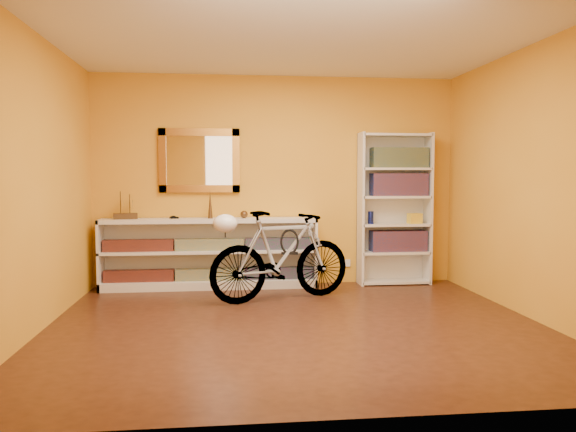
{
  "coord_description": "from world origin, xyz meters",
  "views": [
    {
      "loc": [
        -0.63,
        -4.97,
        1.35
      ],
      "look_at": [
        0.0,
        0.7,
        0.95
      ],
      "focal_mm": 34.82,
      "sensor_mm": 36.0,
      "label": 1
    }
  ],
  "objects": [
    {
      "name": "travel_mug",
      "position": [
        1.17,
        1.82,
        0.84
      ],
      "size": [
        0.07,
        0.07,
        0.16
      ],
      "primitive_type": "cylinder",
      "color": "navy",
      "rests_on": "bookcase"
    },
    {
      "name": "gilt_mirror",
      "position": [
        -0.95,
        1.97,
        1.55
      ],
      "size": [
        0.98,
        0.06,
        0.78
      ],
      "primitive_type": "cube",
      "color": "brown",
      "rests_on": "back_wall"
    },
    {
      "name": "decorative_orb",
      "position": [
        -0.41,
        1.81,
        0.9
      ],
      "size": [
        0.09,
        0.09,
        0.09
      ],
      "primitive_type": "sphere",
      "color": "#4E341A",
      "rests_on": "console_unit"
    },
    {
      "name": "bronze_ornament",
      "position": [
        -0.82,
        1.81,
        1.02
      ],
      "size": [
        0.06,
        0.06,
        0.34
      ],
      "primitive_type": "cone",
      "color": "#4E341A",
      "rests_on": "console_unit"
    },
    {
      "name": "bookcase",
      "position": [
        1.48,
        1.84,
        0.95
      ],
      "size": [
        0.9,
        0.3,
        1.9
      ],
      "primitive_type": null,
      "color": "silver",
      "rests_on": "floor"
    },
    {
      "name": "wall_socket",
      "position": [
        0.9,
        1.99,
        0.25
      ],
      "size": [
        0.09,
        0.02,
        0.09
      ],
      "primitive_type": "cube",
      "color": "silver",
      "rests_on": "back_wall"
    },
    {
      "name": "helmet",
      "position": [
        -0.64,
        0.84,
        0.87
      ],
      "size": [
        0.25,
        0.24,
        0.19
      ],
      "primitive_type": "ellipsoid",
      "color": "white",
      "rests_on": "bicycle"
    },
    {
      "name": "cd_row_upper",
      "position": [
        -0.83,
        1.79,
        0.54
      ],
      "size": [
        2.5,
        0.13,
        0.14
      ],
      "primitive_type": "cube",
      "color": "#1A5178",
      "rests_on": "console_unit"
    },
    {
      "name": "yellow_bag",
      "position": [
        1.73,
        1.8,
        0.83
      ],
      "size": [
        0.18,
        0.14,
        0.13
      ],
      "primitive_type": "cube",
      "rotation": [
        0.0,
        0.0,
        0.18
      ],
      "color": "yellow",
      "rests_on": "bookcase"
    },
    {
      "name": "floor",
      "position": [
        0.0,
        0.0,
        -0.01
      ],
      "size": [
        4.5,
        4.0,
        0.01
      ],
      "primitive_type": "cube",
      "color": "#33180E",
      "rests_on": "ground"
    },
    {
      "name": "book_row_b",
      "position": [
        1.53,
        1.84,
        1.25
      ],
      "size": [
        0.7,
        0.22,
        0.28
      ],
      "primitive_type": "cube",
      "color": "maroon",
      "rests_on": "bookcase"
    },
    {
      "name": "back_wall",
      "position": [
        0.0,
        2.0,
        1.3
      ],
      "size": [
        4.5,
        0.01,
        2.6
      ],
      "primitive_type": "cube",
      "color": "orange",
      "rests_on": "ground"
    },
    {
      "name": "book_row_c",
      "position": [
        1.53,
        1.84,
        1.59
      ],
      "size": [
        0.7,
        0.22,
        0.25
      ],
      "primitive_type": "cube",
      "color": "navy",
      "rests_on": "bookcase"
    },
    {
      "name": "book_row_a",
      "position": [
        1.53,
        1.84,
        0.55
      ],
      "size": [
        0.7,
        0.22,
        0.26
      ],
      "primitive_type": "cube",
      "color": "maroon",
      "rests_on": "bookcase"
    },
    {
      "name": "toy_car",
      "position": [
        -1.25,
        1.81,
        0.85
      ],
      "size": [
        0.0,
        0.0,
        0.0
      ],
      "primitive_type": "imported",
      "rotation": [
        0.0,
        0.0,
        1.77
      ],
      "color": "black",
      "rests_on": "console_unit"
    },
    {
      "name": "model_ship",
      "position": [
        -1.82,
        1.81,
        1.02
      ],
      "size": [
        0.29,
        0.16,
        0.33
      ],
      "primitive_type": null,
      "rotation": [
        0.0,
        0.0,
        0.19
      ],
      "color": "#392410",
      "rests_on": "console_unit"
    },
    {
      "name": "left_wall",
      "position": [
        -2.25,
        0.0,
        1.3
      ],
      "size": [
        0.01,
        4.0,
        2.6
      ],
      "primitive_type": "cube",
      "color": "orange",
      "rests_on": "ground"
    },
    {
      "name": "console_unit",
      "position": [
        -0.83,
        1.81,
        0.42
      ],
      "size": [
        2.6,
        0.35,
        0.85
      ],
      "primitive_type": null,
      "color": "silver",
      "rests_on": "floor"
    },
    {
      "name": "ceiling",
      "position": [
        0.0,
        0.0,
        2.6
      ],
      "size": [
        4.5,
        4.0,
        0.01
      ],
      "primitive_type": "cube",
      "color": "silver",
      "rests_on": "ground"
    },
    {
      "name": "bicycle",
      "position": [
        -0.03,
        1.04,
        0.49
      ],
      "size": [
        0.96,
        1.73,
        0.99
      ],
      "primitive_type": "imported",
      "rotation": [
        0.0,
        0.0,
        1.9
      ],
      "color": "silver",
      "rests_on": "floor"
    },
    {
      "name": "u_lock",
      "position": [
        0.06,
        1.08,
        0.64
      ],
      "size": [
        0.21,
        0.02,
        0.21
      ],
      "primitive_type": "torus",
      "rotation": [
        1.57,
        0.0,
        0.0
      ],
      "color": "black",
      "rests_on": "bicycle"
    },
    {
      "name": "cd_row_lower",
      "position": [
        -0.83,
        1.79,
        0.17
      ],
      "size": [
        2.5,
        0.13,
        0.14
      ],
      "primitive_type": "cube",
      "color": "black",
      "rests_on": "console_unit"
    },
    {
      "name": "right_wall",
      "position": [
        2.25,
        0.0,
        1.3
      ],
      "size": [
        0.01,
        4.0,
        2.6
      ],
      "primitive_type": "cube",
      "color": "orange",
      "rests_on": "ground"
    },
    {
      "name": "red_tin",
      "position": [
        1.28,
        1.87,
        1.55
      ],
      "size": [
        0.13,
        0.13,
        0.16
      ],
      "primitive_type": "cube",
      "rotation": [
        0.0,
        0.0,
        -0.02
      ],
      "color": "maroon",
      "rests_on": "bookcase"
    }
  ]
}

